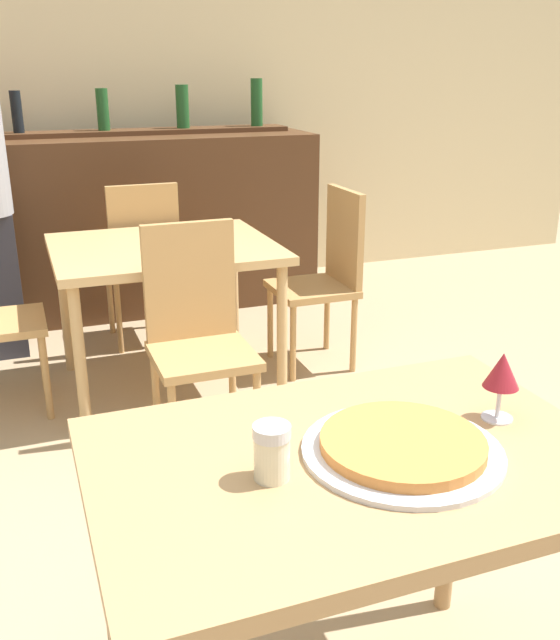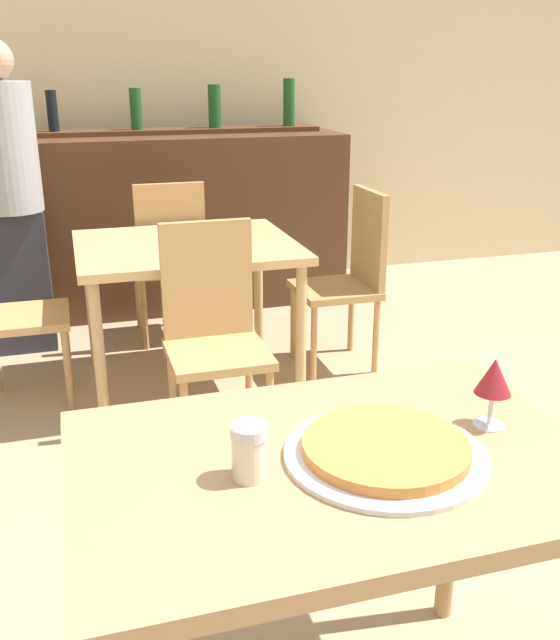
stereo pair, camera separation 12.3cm
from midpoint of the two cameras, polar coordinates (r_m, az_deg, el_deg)
name	(u,v)px [view 2 (the right image)]	position (r m, az deg, el deg)	size (l,w,h in m)	color
wall_back	(129,86)	(5.14, -11.29, 17.91)	(8.00, 0.05, 2.80)	beige
dining_table_near	(334,496)	(1.53, 6.73, -13.84)	(1.07, 0.72, 0.78)	#A87F51
dining_table_far	(187,259)	(3.46, -6.47, 4.90)	(1.03, 0.89, 0.73)	tan
bar_counter	(146,224)	(4.74, -9.96, 7.55)	(2.60, 0.56, 1.11)	#4C2D19
bar_back_shelf	(142,124)	(4.79, -10.20, 15.15)	(2.39, 0.24, 0.34)	#4C2D19
chair_far_side_front	(213,324)	(2.93, -4.20, -0.35)	(0.40, 0.40, 0.94)	tan
chair_far_side_back	(170,254)	(4.08, -7.97, 5.26)	(0.40, 0.40, 0.94)	tan
chair_far_side_left	(2,299)	(3.46, -20.42, 1.58)	(0.40, 0.40, 0.94)	tan
chair_far_side_right	(351,270)	(3.74, 6.61, 3.99)	(0.40, 0.40, 0.94)	tan
pizza_tray	(386,450)	(1.48, 10.84, -10.25)	(0.41, 0.41, 0.04)	silver
cheese_shaker	(250,451)	(1.37, 0.16, -10.48)	(0.07, 0.07, 0.11)	beige
person_standing	(9,191)	(4.08, -20.04, 9.64)	(0.34, 0.34, 1.66)	#2D2D38
wine_glass	(494,378)	(1.62, 18.86, -4.47)	(0.08, 0.08, 0.16)	silver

